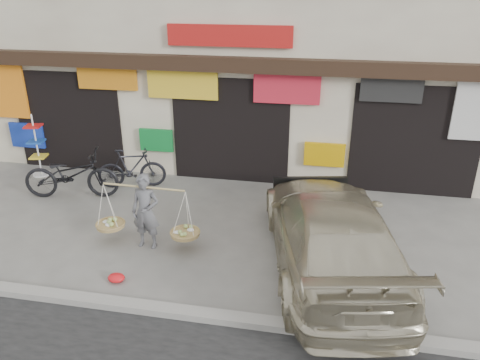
% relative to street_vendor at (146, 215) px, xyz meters
% --- Properties ---
extents(ground, '(70.00, 70.00, 0.00)m').
position_rel_street_vendor_xyz_m(ground, '(0.94, 0.10, -0.70)').
color(ground, slate).
rests_on(ground, ground).
extents(kerb, '(70.00, 0.25, 0.12)m').
position_rel_street_vendor_xyz_m(kerb, '(0.94, -1.90, -0.64)').
color(kerb, gray).
rests_on(kerb, ground).
extents(shophouse_block, '(14.00, 6.32, 7.00)m').
position_rel_street_vendor_xyz_m(shophouse_block, '(0.94, 6.52, 2.74)').
color(shophouse_block, beige).
rests_on(shophouse_block, ground).
extents(street_vendor, '(2.14, 0.60, 1.54)m').
position_rel_street_vendor_xyz_m(street_vendor, '(0.00, 0.00, 0.00)').
color(street_vendor, '#5C5D61').
rests_on(street_vendor, ground).
extents(bike_0, '(2.37, 1.24, 1.19)m').
position_rel_street_vendor_xyz_m(bike_0, '(-2.63, 1.83, -0.11)').
color(bike_0, black).
rests_on(bike_0, ground).
extents(bike_1, '(1.78, 0.96, 1.03)m').
position_rel_street_vendor_xyz_m(bike_1, '(-1.44, 2.65, -0.19)').
color(bike_1, black).
rests_on(bike_1, ground).
extents(suv, '(3.10, 5.49, 1.50)m').
position_rel_street_vendor_xyz_m(suv, '(3.56, -0.08, 0.05)').
color(suv, beige).
rests_on(suv, ground).
extents(display_rack, '(0.48, 0.48, 1.70)m').
position_rel_street_vendor_xyz_m(display_rack, '(-4.21, 2.94, -0.02)').
color(display_rack, silver).
rests_on(display_rack, ground).
extents(red_bag, '(0.31, 0.25, 0.14)m').
position_rel_street_vendor_xyz_m(red_bag, '(-0.13, -1.24, -0.63)').
color(red_bag, red).
rests_on(red_bag, ground).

